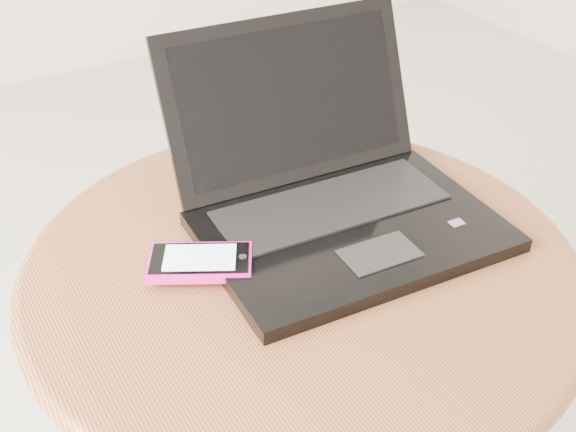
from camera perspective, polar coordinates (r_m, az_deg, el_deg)
table at (r=0.99m, az=0.98°, el=-8.47°), size 0.70×0.70×0.55m
laptop at (r=0.95m, az=3.45°, el=1.93°), size 0.38×0.36×0.23m
phone_black at (r=0.89m, az=-6.77°, el=-3.59°), size 0.12×0.11×0.01m
phone_pink at (r=0.88m, az=-6.82°, el=-3.56°), size 0.14×0.12×0.01m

